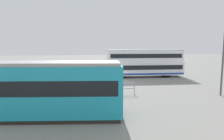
{
  "coord_description": "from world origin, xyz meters",
  "views": [
    {
      "loc": [
        5.6,
        22.84,
        4.47
      ],
      "look_at": [
        1.52,
        3.08,
        1.99
      ],
      "focal_mm": 30.49,
      "sensor_mm": 36.0,
      "label": 1
    }
  ],
  "objects_px": {
    "tram_yellow": "(8,89)",
    "pedestrian_near_railing": "(84,85)",
    "double_decker_bus": "(144,63)",
    "street_lamp": "(224,50)",
    "info_sign": "(42,80)"
  },
  "relations": [
    {
      "from": "tram_yellow",
      "to": "pedestrian_near_railing",
      "type": "distance_m",
      "value": 6.82
    },
    {
      "from": "pedestrian_near_railing",
      "to": "double_decker_bus",
      "type": "bearing_deg",
      "value": -135.83
    },
    {
      "from": "pedestrian_near_railing",
      "to": "street_lamp",
      "type": "relative_size",
      "value": 0.23
    },
    {
      "from": "double_decker_bus",
      "to": "pedestrian_near_railing",
      "type": "bearing_deg",
      "value": 44.17
    },
    {
      "from": "pedestrian_near_railing",
      "to": "info_sign",
      "type": "relative_size",
      "value": 0.73
    },
    {
      "from": "tram_yellow",
      "to": "street_lamp",
      "type": "relative_size",
      "value": 2.02
    },
    {
      "from": "tram_yellow",
      "to": "info_sign",
      "type": "distance_m",
      "value": 4.73
    },
    {
      "from": "pedestrian_near_railing",
      "to": "street_lamp",
      "type": "xyz_separation_m",
      "value": [
        -12.32,
        2.58,
        3.22
      ]
    },
    {
      "from": "street_lamp",
      "to": "pedestrian_near_railing",
      "type": "bearing_deg",
      "value": -11.84
    },
    {
      "from": "tram_yellow",
      "to": "info_sign",
      "type": "bearing_deg",
      "value": -106.29
    },
    {
      "from": "pedestrian_near_railing",
      "to": "info_sign",
      "type": "bearing_deg",
      "value": 0.71
    },
    {
      "from": "double_decker_bus",
      "to": "tram_yellow",
      "type": "bearing_deg",
      "value": 43.67
    },
    {
      "from": "double_decker_bus",
      "to": "tram_yellow",
      "type": "relative_size",
      "value": 0.79
    },
    {
      "from": "tram_yellow",
      "to": "street_lamp",
      "type": "distance_m",
      "value": 17.56
    },
    {
      "from": "street_lamp",
      "to": "info_sign",
      "type": "bearing_deg",
      "value": -9.03
    }
  ]
}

